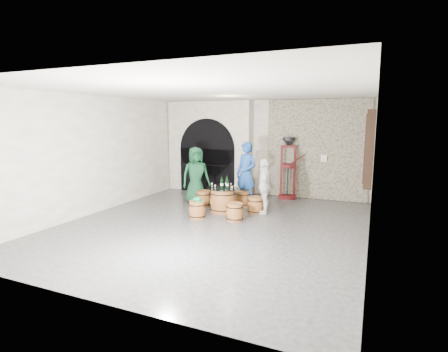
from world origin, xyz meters
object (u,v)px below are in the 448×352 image
at_px(barrel_table, 223,200).
at_px(wine_bottle_left, 222,183).
at_px(person_green, 196,176).
at_px(barrel_stool_near_left, 197,210).
at_px(person_white, 264,186).
at_px(barrel_stool_right, 256,205).
at_px(barrel_stool_far, 243,199).
at_px(corking_press, 288,163).
at_px(barrel_stool_near_right, 235,212).
at_px(wine_bottle_right, 227,182).
at_px(barrel_stool_left, 203,198).
at_px(person_blue, 246,174).
at_px(wine_bottle_center, 227,184).
at_px(side_barrel, 248,188).

bearing_deg(barrel_table, wine_bottle_left, -129.95).
bearing_deg(person_green, barrel_stool_near_left, -106.63).
bearing_deg(person_white, barrel_stool_right, -85.19).
bearing_deg(barrel_stool_near_left, person_white, 37.66).
height_order(barrel_stool_near_left, wine_bottle_left, wine_bottle_left).
height_order(barrel_stool_far, person_white, person_white).
xyz_separation_m(wine_bottle_left, corking_press, (1.28, 2.44, 0.35)).
distance_m(barrel_table, barrel_stool_right, 0.92).
bearing_deg(corking_press, barrel_stool_near_right, -112.32).
relative_size(barrel_stool_near_right, wine_bottle_right, 1.40).
height_order(barrel_stool_right, person_green, person_green).
relative_size(barrel_stool_left, barrel_stool_near_left, 1.00).
bearing_deg(wine_bottle_left, person_green, 152.02).
bearing_deg(barrel_stool_near_left, barrel_table, 66.25).
xyz_separation_m(barrel_stool_near_right, person_white, (0.48, 0.97, 0.54)).
bearing_deg(wine_bottle_left, barrel_stool_near_right, -44.85).
xyz_separation_m(barrel_stool_left, person_blue, (1.14, 0.59, 0.73)).
height_order(person_white, wine_bottle_center, person_white).
distance_m(barrel_stool_left, person_blue, 1.48).
relative_size(person_white, side_barrel, 2.52).
height_order(barrel_stool_right, wine_bottle_right, wine_bottle_right).
relative_size(wine_bottle_left, corking_press, 0.16).
relative_size(barrel_table, person_blue, 0.46).
bearing_deg(side_barrel, person_green, -126.62).
height_order(barrel_stool_far, barrel_stool_right, same).
bearing_deg(corking_press, wine_bottle_left, -128.36).
xyz_separation_m(barrel_stool_far, person_blue, (0.04, 0.13, 0.73)).
xyz_separation_m(barrel_stool_near_left, person_blue, (0.69, 1.84, 0.73)).
xyz_separation_m(barrel_stool_right, person_blue, (-0.56, 0.76, 0.73)).
bearing_deg(person_white, side_barrel, -159.18).
bearing_deg(barrel_stool_near_right, barrel_stool_right, 74.17).
bearing_deg(person_white, wine_bottle_left, -84.29).
distance_m(person_green, wine_bottle_right, 1.26).
height_order(wine_bottle_left, side_barrel, wine_bottle_left).
distance_m(barrel_stool_near_right, barrel_stool_near_left, 1.01).
bearing_deg(corking_press, wine_bottle_center, -125.69).
bearing_deg(corking_press, wine_bottle_right, -129.01).
relative_size(barrel_stool_left, wine_bottle_left, 1.40).
xyz_separation_m(barrel_stool_near_right, wine_bottle_right, (-0.58, 0.83, 0.59)).
xyz_separation_m(barrel_table, barrel_stool_far, (0.28, 0.87, -0.11)).
bearing_deg(barrel_stool_left, corking_press, 44.08).
height_order(barrel_stool_right, barrel_stool_near_right, same).
xyz_separation_m(barrel_table, person_blue, (0.32, 1.00, 0.62)).
xyz_separation_m(barrel_stool_right, barrel_stool_near_left, (-1.25, -1.08, 0.00)).
xyz_separation_m(barrel_stool_near_left, wine_bottle_left, (0.35, 0.81, 0.59)).
relative_size(person_green, wine_bottle_left, 5.36).
height_order(barrel_stool_left, wine_bottle_right, wine_bottle_right).
xyz_separation_m(barrel_stool_left, barrel_stool_near_left, (0.45, -1.25, 0.00)).
distance_m(barrel_table, corking_press, 2.84).
relative_size(barrel_stool_left, corking_press, 0.23).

